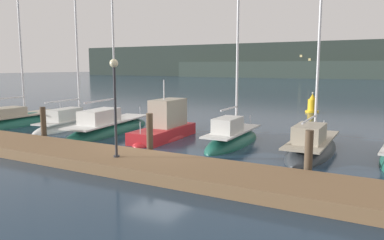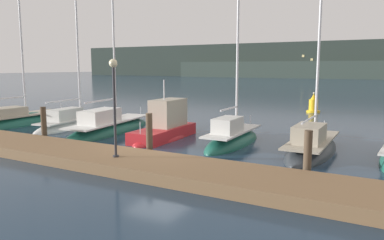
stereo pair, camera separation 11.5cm
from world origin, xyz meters
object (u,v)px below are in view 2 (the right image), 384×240
Objects in this scene: sailboat_berth_2 at (74,124)px; sailboat_berth_3 at (109,129)px; sailboat_berth_5 at (232,141)px; sailboat_berth_6 at (312,149)px; sailboat_berth_1 at (17,123)px; dock_lamppost at (114,92)px; channel_buoy at (313,105)px; motorboat_berth_4 at (165,131)px.

sailboat_berth_3 reaches higher than sailboat_berth_2.
sailboat_berth_6 is at bearing -0.32° from sailboat_berth_5.
sailboat_berth_2 is 3.43m from sailboat_berth_3.
sailboat_berth_1 is at bearing -162.14° from sailboat_berth_2.
sailboat_berth_1 is 3.10× the size of dock_lamppost.
sailboat_berth_6 reaches higher than channel_buoy.
motorboat_berth_4 is 7.81m from sailboat_berth_6.
sailboat_berth_1 is 1.05× the size of sailboat_berth_2.
dock_lamppost is at bearing -133.87° from sailboat_berth_6.
sailboat_berth_1 is at bearing -175.54° from sailboat_berth_5.
sailboat_berth_2 is at bearing -127.60° from channel_buoy.
dock_lamppost is at bearing -46.67° from sailboat_berth_3.
sailboat_berth_5 is at bearing 2.51° from sailboat_berth_3.
sailboat_berth_3 is at bearing 179.47° from motorboat_berth_4.
sailboat_berth_6 is (15.21, -0.12, 0.00)m from sailboat_berth_2.
sailboat_berth_5 is (3.86, 0.38, -0.24)m from motorboat_berth_4.
sailboat_berth_6 reaches higher than sailboat_berth_5.
motorboat_berth_4 is at bearing 105.68° from dock_lamppost.
channel_buoy is (-3.12, 15.83, 0.47)m from sailboat_berth_6.
sailboat_berth_5 is at bearing 4.46° from sailboat_berth_1.
channel_buoy is (12.09, 15.70, 0.47)m from sailboat_berth_2.
motorboat_berth_4 is 3.88m from sailboat_berth_5.
dock_lamppost is (1.68, -6.00, 2.58)m from motorboat_berth_4.
sailboat_berth_3 is 1.42× the size of sailboat_berth_5.
dock_lamppost is at bearing -74.32° from motorboat_berth_4.
sailboat_berth_5 is (7.87, 0.34, -0.00)m from sailboat_berth_3.
sailboat_berth_5 is at bearing -92.97° from channel_buoy.
sailboat_berth_6 reaches higher than dock_lamppost.
sailboat_berth_3 reaches higher than channel_buoy.
sailboat_berth_1 is 19.26m from sailboat_berth_6.
sailboat_berth_6 is (11.81, 0.32, -0.01)m from sailboat_berth_3.
sailboat_berth_6 is (3.94, -0.02, -0.00)m from sailboat_berth_5.
sailboat_berth_5 reaches higher than motorboat_berth_4.
sailboat_berth_6 is 5.68× the size of channel_buoy.
sailboat_berth_6 is at bearing 3.48° from sailboat_berth_1.
sailboat_berth_1 is at bearing -173.48° from sailboat_berth_3.
sailboat_berth_5 reaches higher than channel_buoy.
sailboat_berth_2 is 1.11× the size of sailboat_berth_6.
sailboat_berth_1 reaches higher than dock_lamppost.
dock_lamppost is (13.11, -5.19, 2.87)m from sailboat_berth_1.
dock_lamppost is (-2.17, -6.38, 2.82)m from sailboat_berth_5.
sailboat_berth_5 is 15.83m from channel_buoy.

